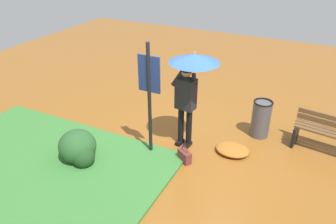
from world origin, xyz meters
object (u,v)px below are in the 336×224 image
Objects in this scene: park_bench at (331,134)px; trash_bin at (261,119)px; info_sign_post at (149,87)px; handbag at (184,156)px; person_with_umbrella at (190,77)px.

trash_bin reaches higher than park_bench.
handbag is at bearing -0.50° from info_sign_post.
park_bench is at bearing 0.22° from trash_bin.
info_sign_post is (-0.58, -0.56, -0.11)m from person_with_umbrella.
trash_bin is (1.25, 1.04, -1.13)m from person_with_umbrella.
person_with_umbrella is 1.54m from handbag.
person_with_umbrella is 0.89× the size of info_sign_post.
person_with_umbrella reaches higher than park_bench.
info_sign_post is 2.64m from trash_bin.
trash_bin is (1.09, 1.61, 0.29)m from handbag.
park_bench is 1.39m from trash_bin.
info_sign_post reaches higher than handbag.
trash_bin is at bearing 55.78° from handbag.
info_sign_post reaches higher than trash_bin.
info_sign_post is at bearing -138.97° from trash_bin.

